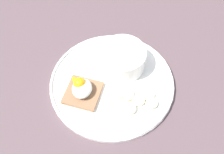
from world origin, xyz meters
TOP-DOWN VIEW (x-y plane):
  - ground_plane at (0.00, 0.00)cm, footprint 120.00×120.00cm
  - plate at (0.00, 0.00)cm, footprint 30.97×30.97cm
  - oatmeal_bowl at (-5.43, 1.85)cm, footprint 11.86×11.86cm
  - toast_slice at (4.64, -6.37)cm, footprint 9.19×9.19cm
  - poached_egg at (4.43, -6.55)cm, footprint 6.78×6.05cm
  - banana_slice_front at (3.92, 4.49)cm, footprint 3.88×3.87cm
  - banana_slice_left at (5.14, 10.01)cm, footprint 3.45×3.58cm
  - banana_slice_back at (4.64, 7.00)cm, footprint 3.75×3.68cm
  - banana_slice_right at (2.77, 9.03)cm, footprint 3.69×3.79cm
  - banana_slice_inner at (3.31, 2.06)cm, footprint 4.18×4.11cm
  - banana_slice_outer at (7.29, 5.26)cm, footprint 4.00×3.97cm

SIDE VIEW (x-z plane):
  - ground_plane at x=0.00cm, z-range 0.00..2.00cm
  - plate at x=0.00cm, z-range 2.00..3.60cm
  - banana_slice_back at x=4.64cm, z-range 2.88..4.24cm
  - banana_slice_inner at x=3.31cm, z-range 2.86..4.27cm
  - toast_slice at x=4.64cm, z-range 3.07..4.13cm
  - banana_slice_outer at x=7.29cm, z-range 2.92..4.33cm
  - banana_slice_right at x=2.77cm, z-range 2.85..4.45cm
  - banana_slice_front at x=3.92cm, z-range 2.95..4.46cm
  - banana_slice_left at x=5.14cm, z-range 2.87..4.66cm
  - poached_egg at x=4.43cm, z-range 3.80..7.70cm
  - oatmeal_bowl at x=-5.43cm, z-range 3.08..8.76cm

